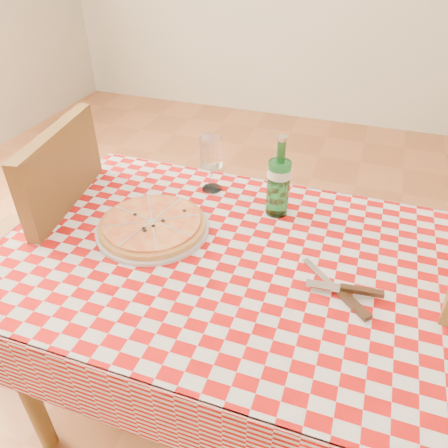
# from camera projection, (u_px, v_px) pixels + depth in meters

# --- Properties ---
(dining_table) EXTENTS (1.20, 0.80, 0.75)m
(dining_table) POSITION_uv_depth(u_px,v_px,m) (224.00, 280.00, 1.30)
(dining_table) COLOR brown
(dining_table) RESTS_ON ground
(tablecloth) EXTENTS (1.30, 0.90, 0.01)m
(tablecloth) POSITION_uv_depth(u_px,v_px,m) (224.00, 255.00, 1.24)
(tablecloth) COLOR #AE0C0A
(tablecloth) RESTS_ON dining_table
(chair_far) EXTENTS (0.53, 0.53, 1.02)m
(chair_far) POSITION_uv_depth(u_px,v_px,m) (50.00, 241.00, 1.58)
(chair_far) COLOR brown
(chair_far) RESTS_ON ground
(pizza_plate) EXTENTS (0.41, 0.41, 0.04)m
(pizza_plate) POSITION_uv_depth(u_px,v_px,m) (152.00, 224.00, 1.32)
(pizza_plate) COLOR #B7853D
(pizza_plate) RESTS_ON tablecloth
(water_bottle) EXTENTS (0.09, 0.09, 0.26)m
(water_bottle) POSITION_uv_depth(u_px,v_px,m) (279.00, 177.00, 1.34)
(water_bottle) COLOR #1A6A2B
(water_bottle) RESTS_ON tablecloth
(wine_glass) EXTENTS (0.09, 0.09, 0.19)m
(wine_glass) POSITION_uv_depth(u_px,v_px,m) (211.00, 164.00, 1.48)
(wine_glass) COLOR white
(wine_glass) RESTS_ON tablecloth
(cutlery) EXTENTS (0.32, 0.29, 0.03)m
(cutlery) POSITION_uv_depth(u_px,v_px,m) (340.00, 289.00, 1.10)
(cutlery) COLOR silver
(cutlery) RESTS_ON tablecloth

